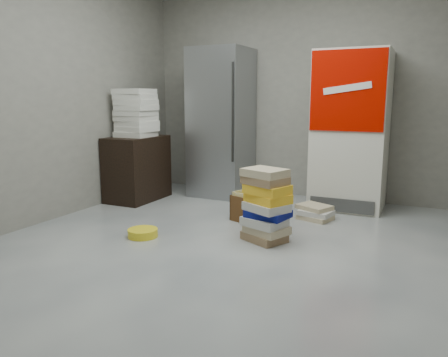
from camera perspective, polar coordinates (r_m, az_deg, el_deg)
name	(u,v)px	position (r m, az deg, el deg)	size (l,w,h in m)	color
ground	(208,255)	(3.66, -2.06, -9.92)	(5.00, 5.00, 0.00)	#B9BAB5
room_shell	(207,27)	(3.47, -2.27, 19.12)	(4.04, 5.04, 2.82)	gray
steel_fridge	(222,123)	(5.75, -0.32, 7.24)	(0.70, 0.72, 1.90)	#989B9F
coke_cooler	(351,131)	(5.25, 16.21, 6.01)	(0.80, 0.73, 1.80)	silver
wood_shelf	(137,168)	(5.61, -11.25, 1.31)	(0.50, 0.80, 0.80)	black
supply_box_stack	(136,113)	(5.54, -11.42, 8.39)	(0.43, 0.44, 0.58)	white
phonebook_stack_main	(266,205)	(3.92, 5.53, -3.52)	(0.47, 0.43, 0.66)	#8A6C4D
phonebook_stack_side	(315,212)	(4.76, 11.81, -4.35)	(0.42, 0.39, 0.15)	tan
cardboard_box	(255,209)	(4.62, 4.09, -3.93)	(0.49, 0.49, 0.31)	gold
bucket_lid	(143,233)	(4.17, -10.56, -7.00)	(0.28, 0.28, 0.07)	yellow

